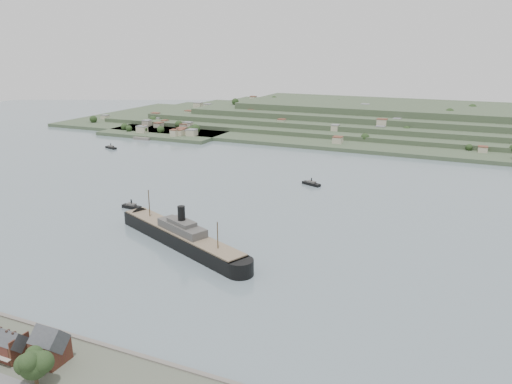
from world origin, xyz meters
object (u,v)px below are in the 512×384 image
at_px(steamship, 177,235).
at_px(gabled_building, 50,346).
at_px(fig_tree, 34,364).
at_px(tugboat, 132,206).

bearing_deg(steamship, gabled_building, -79.57).
bearing_deg(fig_tree, steamship, 101.74).
relative_size(steamship, tugboat, 7.50).
distance_m(gabled_building, fig_tree, 12.90).
bearing_deg(steamship, fig_tree, -78.26).
relative_size(gabled_building, tugboat, 0.96).
xyz_separation_m(steamship, tugboat, (-62.76, 40.15, -3.59)).
xyz_separation_m(gabled_building, steamship, (-20.92, 113.70, -3.00)).
height_order(tugboat, fig_tree, fig_tree).
xyz_separation_m(gabled_building, tugboat, (-83.68, 153.85, -6.59)).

